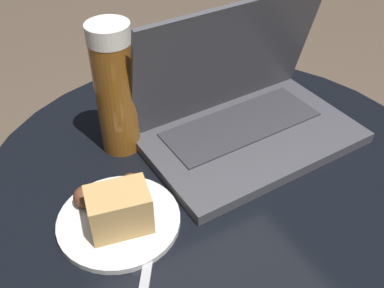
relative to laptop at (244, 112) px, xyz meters
name	(u,v)px	position (x,y,z in m)	size (l,w,h in m)	color
table	(216,231)	(-0.09, -0.07, -0.18)	(0.75, 0.75, 0.52)	black
laptop	(244,112)	(0.00, 0.00, 0.00)	(0.36, 0.23, 0.23)	#47474C
beer_glass	(115,90)	(-0.19, 0.07, 0.06)	(0.07, 0.07, 0.22)	brown
snack_plate	(118,213)	(-0.26, -0.08, -0.02)	(0.17, 0.17, 0.07)	silver
fork	(152,239)	(-0.24, -0.13, -0.04)	(0.12, 0.16, 0.00)	#B2B2B7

